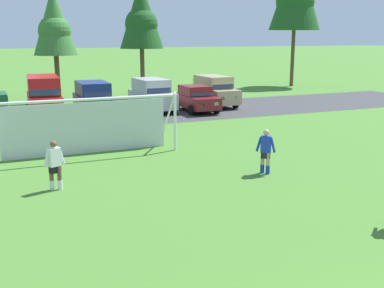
% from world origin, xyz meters
% --- Properties ---
extents(ground_plane, '(400.00, 400.00, 0.00)m').
position_xyz_m(ground_plane, '(0.00, 15.00, 0.00)').
color(ground_plane, '#477A2D').
extents(parking_lot_strip, '(52.00, 8.40, 0.01)m').
position_xyz_m(parking_lot_strip, '(0.00, 25.68, 0.00)').
color(parking_lot_strip, '#3D3D3F').
rests_on(parking_lot_strip, ground).
extents(soccer_goal, '(7.44, 1.98, 2.57)m').
position_xyz_m(soccer_goal, '(-2.78, 16.09, 1.29)').
color(soccer_goal, white).
rests_on(soccer_goal, ground).
extents(player_striker_near, '(0.73, 0.38, 1.64)m').
position_xyz_m(player_striker_near, '(-4.68, 11.72, 0.82)').
color(player_striker_near, brown).
rests_on(player_striker_near, ground).
extents(player_defender_far, '(0.62, 0.53, 1.64)m').
position_xyz_m(player_defender_far, '(2.59, 10.65, 0.82)').
color(player_defender_far, tan).
rests_on(player_defender_far, ground).
extents(parked_car_slot_left, '(2.40, 4.90, 2.52)m').
position_xyz_m(parked_car_slot_left, '(-3.43, 26.83, 1.34)').
color(parked_car_slot_left, red).
rests_on(parked_car_slot_left, ground).
extents(parked_car_slot_center_left, '(2.19, 4.63, 2.16)m').
position_xyz_m(parked_car_slot_center_left, '(-0.61, 25.60, 1.11)').
color(parked_car_slot_center_left, navy).
rests_on(parked_car_slot_center_left, ground).
extents(parked_car_slot_center, '(2.26, 4.67, 2.16)m').
position_xyz_m(parked_car_slot_center, '(3.44, 26.31, 1.11)').
color(parked_car_slot_center, '#B2B2BC').
rests_on(parked_car_slot_center, ground).
extents(parked_car_slot_center_right, '(2.06, 4.21, 1.72)m').
position_xyz_m(parked_car_slot_center_right, '(6.09, 25.01, 0.88)').
color(parked_car_slot_center_right, maroon).
rests_on(parked_car_slot_center_right, ground).
extents(parked_car_slot_right, '(2.23, 4.65, 2.16)m').
position_xyz_m(parked_car_slot_right, '(8.29, 26.79, 1.11)').
color(parked_car_slot_right, tan).
rests_on(parked_car_slot_right, ground).
extents(tree_center_back, '(3.19, 3.19, 8.51)m').
position_xyz_m(tree_center_back, '(-1.74, 33.23, 5.84)').
color(tree_center_back, brown).
rests_on(tree_center_back, ground).
extents(tree_mid_right, '(3.55, 3.55, 9.47)m').
position_xyz_m(tree_mid_right, '(5.24, 34.16, 6.50)').
color(tree_mid_right, brown).
rests_on(tree_mid_right, ground).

